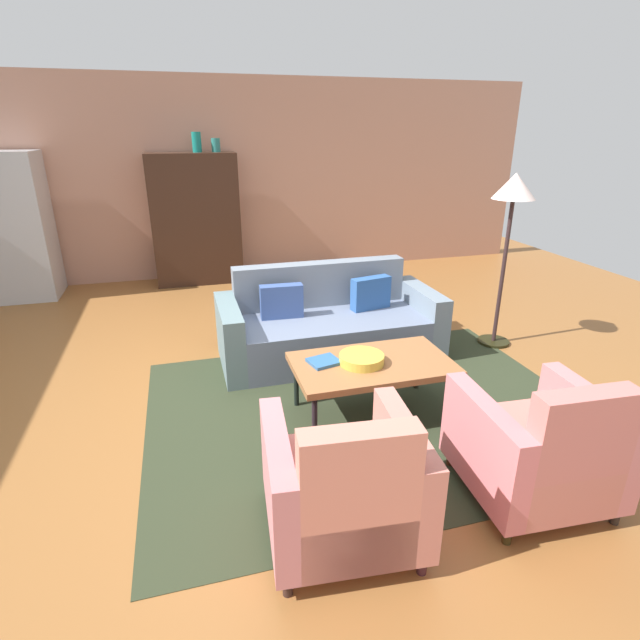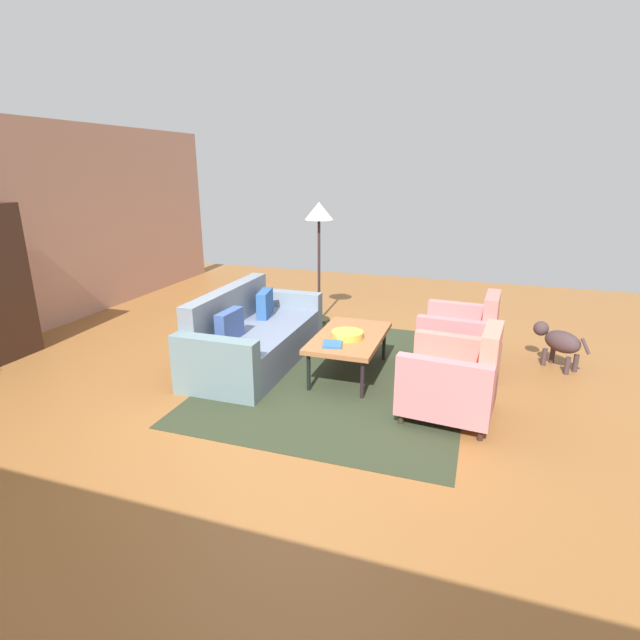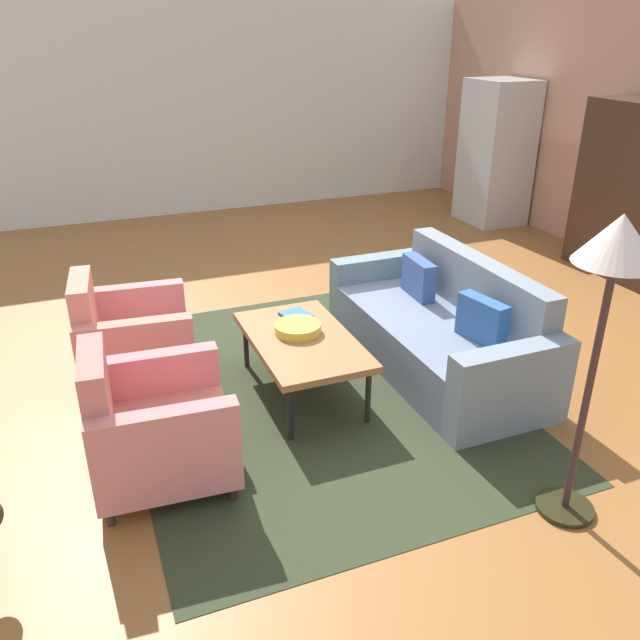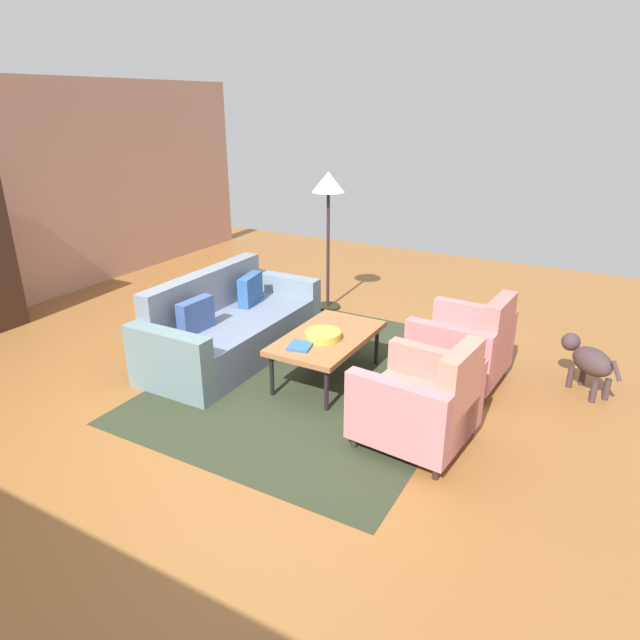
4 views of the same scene
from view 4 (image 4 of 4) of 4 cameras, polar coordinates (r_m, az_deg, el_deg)
The scene contains 10 objects.
ground_plane at distance 5.25m, azimuth -7.15°, elevation -7.19°, with size 11.41×11.41×0.00m, color #915B2D.
area_rug at distance 5.45m, azimuth 0.27°, elevation -5.82°, with size 3.40×2.60×0.01m, color #2D3522.
couch at distance 5.91m, azimuth -9.42°, elevation -0.82°, with size 2.11×0.91×0.86m.
coffee_table at distance 5.25m, azimuth 0.75°, elevation -1.96°, with size 1.20×0.70×0.45m.
armchair_left at distance 4.37m, azimuth 10.54°, elevation -8.54°, with size 0.87×0.87×0.88m.
armchair_right at distance 5.41m, azimuth 14.77°, elevation -2.79°, with size 0.85×0.85×0.88m.
fruit_bowl at distance 5.15m, azimuth 0.29°, elevation -1.55°, with size 0.34×0.34×0.07m, color gold.
book_stack at distance 4.98m, azimuth -2.04°, elevation -2.68°, with size 0.26×0.24×0.02m.
floor_lamp at distance 6.88m, azimuth 0.86°, elevation 12.64°, with size 0.40×0.40×1.72m.
dog at distance 5.62m, azimuth 25.76°, elevation -3.72°, with size 0.52×0.56×0.48m.
Camera 4 is at (-3.67, -2.79, 2.51)m, focal length 31.33 mm.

